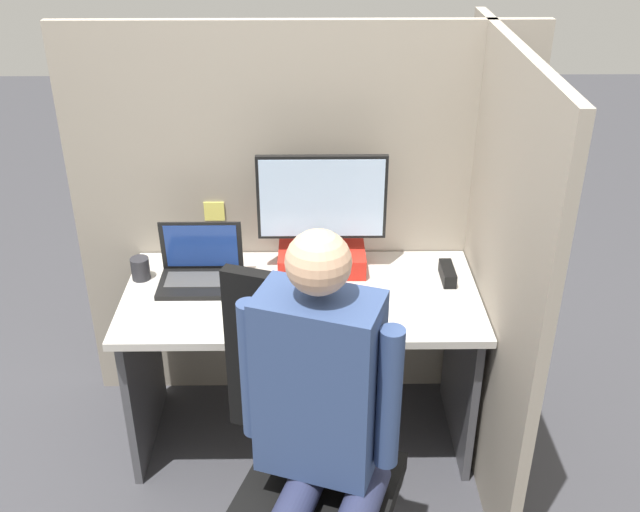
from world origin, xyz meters
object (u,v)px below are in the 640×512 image
object	(u,v)px
stapler	(447,273)
carrot_toy	(324,322)
laptop	(201,272)
monitor	(322,203)
paper_box	(322,259)
pen_cup	(140,269)
person	(324,419)
office_chair	(307,445)

from	to	relation	value
stapler	carrot_toy	xyz separation A→B (m)	(-0.49, -0.33, -0.00)
laptop	monitor	bearing A→B (deg)	12.52
paper_box	pen_cup	bearing A→B (deg)	-174.35
monitor	person	xyz separation A→B (m)	(-0.01, -0.98, -0.22)
paper_box	monitor	bearing A→B (deg)	90.00
laptop	stapler	size ratio (longest dim) A/B	2.10
carrot_toy	person	bearing A→B (deg)	-90.98
stapler	person	size ratio (longest dim) A/B	0.11
laptop	person	bearing A→B (deg)	-62.16
monitor	person	world-z (taller)	person
carrot_toy	person	world-z (taller)	person
office_chair	laptop	bearing A→B (deg)	119.49
person	pen_cup	bearing A→B (deg)	127.76
office_chair	pen_cup	world-z (taller)	office_chair
monitor	laptop	size ratio (longest dim) A/B	1.57
monitor	stapler	size ratio (longest dim) A/B	3.29
monitor	office_chair	xyz separation A→B (m)	(-0.06, -0.83, -0.46)
stapler	paper_box	bearing A→B (deg)	169.39
paper_box	stapler	xyz separation A→B (m)	(0.49, -0.09, -0.01)
office_chair	person	world-z (taller)	person
laptop	carrot_toy	xyz separation A→B (m)	(0.47, -0.32, -0.02)
stapler	office_chair	xyz separation A→B (m)	(-0.55, -0.74, -0.20)
person	monitor	bearing A→B (deg)	89.58
monitor	office_chair	world-z (taller)	monitor
office_chair	monitor	bearing A→B (deg)	85.97
paper_box	laptop	distance (m)	0.48
paper_box	pen_cup	size ratio (longest dim) A/B	3.86
paper_box	office_chair	distance (m)	0.86
office_chair	person	size ratio (longest dim) A/B	0.79
person	stapler	bearing A→B (deg)	60.66
laptop	person	distance (m)	0.99
laptop	office_chair	xyz separation A→B (m)	(0.41, -0.73, -0.22)
laptop	stapler	distance (m)	0.96
stapler	pen_cup	bearing A→B (deg)	178.97
paper_box	person	size ratio (longest dim) A/B	0.26
paper_box	office_chair	bearing A→B (deg)	-94.05
monitor	carrot_toy	world-z (taller)	monitor
laptop	pen_cup	world-z (taller)	laptop
laptop	stapler	world-z (taller)	laptop
monitor	laptop	bearing A→B (deg)	-167.48
monitor	person	distance (m)	1.00
stapler	person	xyz separation A→B (m)	(-0.50, -0.89, 0.04)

